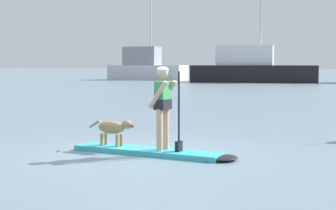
{
  "coord_description": "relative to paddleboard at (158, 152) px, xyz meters",
  "views": [
    {
      "loc": [
        4.51,
        -9.58,
        1.77
      ],
      "look_at": [
        0.0,
        1.0,
        0.9
      ],
      "focal_mm": 57.85,
      "sensor_mm": 36.0,
      "label": 1
    }
  ],
  "objects": [
    {
      "name": "ground_plane",
      "position": [
        -0.23,
        0.02,
        -0.05
      ],
      "size": [
        400.0,
        400.0,
        0.0
      ],
      "primitive_type": "plane",
      "color": "slate"
    },
    {
      "name": "paddleboard",
      "position": [
        0.0,
        0.0,
        0.0
      ],
      "size": [
        3.47,
        0.91,
        0.1
      ],
      "color": "#33B2BF",
      "rests_on": "ground_plane"
    },
    {
      "name": "person_paddler",
      "position": [
        0.12,
        -0.01,
        0.99
      ],
      "size": [
        0.62,
        0.5,
        1.62
      ],
      "color": "tan",
      "rests_on": "paddleboard"
    },
    {
      "name": "dog",
      "position": [
        -1.04,
        0.09,
        0.41
      ],
      "size": [
        1.09,
        0.27,
        0.55
      ],
      "color": "#997A51",
      "rests_on": "paddleboard"
    },
    {
      "name": "moored_boat_far_port",
      "position": [
        -22.25,
        46.23,
        1.38
      ],
      "size": [
        8.93,
        2.88,
        12.25
      ],
      "color": "silver",
      "rests_on": "ground_plane"
    },
    {
      "name": "moored_boat_starboard",
      "position": [
        -8.99,
        42.43,
        1.3
      ],
      "size": [
        12.54,
        5.51,
        10.61
      ],
      "color": "black",
      "rests_on": "ground_plane"
    }
  ]
}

